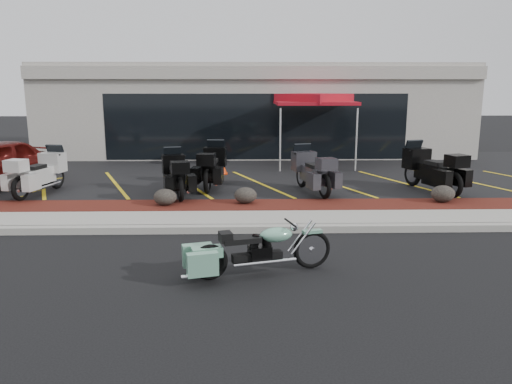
{
  "coord_description": "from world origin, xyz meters",
  "views": [
    {
      "loc": [
        -0.49,
        -9.39,
        3.05
      ],
      "look_at": [
        -0.24,
        1.2,
        0.82
      ],
      "focal_mm": 35.0,
      "sensor_mm": 36.0,
      "label": 1
    }
  ],
  "objects_px": {
    "touring_white": "(56,167)",
    "popup_canopy": "(314,100)",
    "traffic_cone": "(222,167)",
    "hero_cruiser": "(312,244)"
  },
  "relations": [
    {
      "from": "touring_white",
      "to": "popup_canopy",
      "type": "xyz_separation_m",
      "value": [
        8.04,
        4.28,
        1.77
      ]
    },
    {
      "from": "hero_cruiser",
      "to": "touring_white",
      "type": "height_order",
      "value": "touring_white"
    },
    {
      "from": "traffic_cone",
      "to": "popup_canopy",
      "type": "relative_size",
      "value": 0.16
    },
    {
      "from": "touring_white",
      "to": "traffic_cone",
      "type": "xyz_separation_m",
      "value": [
        4.69,
        2.41,
        -0.4
      ]
    },
    {
      "from": "hero_cruiser",
      "to": "touring_white",
      "type": "distance_m",
      "value": 9.12
    },
    {
      "from": "touring_white",
      "to": "traffic_cone",
      "type": "bearing_deg",
      "value": -49.67
    },
    {
      "from": "touring_white",
      "to": "traffic_cone",
      "type": "height_order",
      "value": "touring_white"
    },
    {
      "from": "hero_cruiser",
      "to": "traffic_cone",
      "type": "height_order",
      "value": "hero_cruiser"
    },
    {
      "from": "hero_cruiser",
      "to": "popup_canopy",
      "type": "relative_size",
      "value": 0.85
    },
    {
      "from": "traffic_cone",
      "to": "hero_cruiser",
      "type": "bearing_deg",
      "value": -77.66
    }
  ]
}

